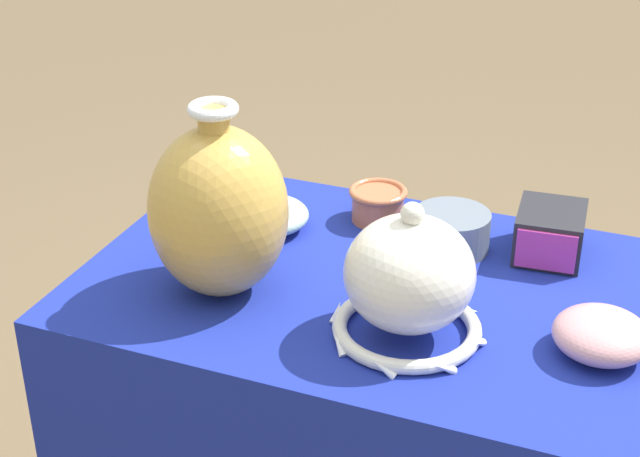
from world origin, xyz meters
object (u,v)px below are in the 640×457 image
cup_wide_terracotta (378,203)px  pot_squat_slate (451,231)px  vase_tall_bulbous (218,210)px  vase_dome_bell (409,282)px  bowl_shallow_celadon (269,215)px  bowl_shallow_rose (601,335)px  mosaic_tile_box (550,233)px

cup_wide_terracotta → pot_squat_slate: size_ratio=0.81×
pot_squat_slate → vase_tall_bulbous: bearing=-139.2°
vase_dome_bell → cup_wide_terracotta: (-0.16, 0.33, -0.06)m
vase_tall_bulbous → bowl_shallow_celadon: bearing=94.1°
cup_wide_terracotta → bowl_shallow_celadon: bearing=-148.9°
bowl_shallow_celadon → vase_tall_bulbous: bearing=-85.9°
vase_dome_bell → bowl_shallow_celadon: vase_dome_bell is taller
cup_wide_terracotta → pot_squat_slate: 0.16m
bowl_shallow_celadon → pot_squat_slate: 0.32m
bowl_shallow_celadon → bowl_shallow_rose: bearing=-16.4°
mosaic_tile_box → cup_wide_terracotta: (-0.31, 0.01, -0.01)m
vase_tall_bulbous → pot_squat_slate: (0.30, 0.26, -0.11)m
mosaic_tile_box → pot_squat_slate: 0.16m
cup_wide_terracotta → bowl_shallow_rose: bearing=-33.0°
bowl_shallow_rose → bowl_shallow_celadon: (-0.60, 0.18, -0.01)m
cup_wide_terracotta → bowl_shallow_celadon: 0.20m
mosaic_tile_box → pot_squat_slate: size_ratio=1.11×
bowl_shallow_celadon → vase_dome_bell: bearing=-35.2°
cup_wide_terracotta → vase_tall_bulbous: bearing=-115.8°
vase_tall_bulbous → pot_squat_slate: vase_tall_bulbous is taller
vase_dome_bell → pot_squat_slate: vase_dome_bell is taller
vase_tall_bulbous → bowl_shallow_celadon: vase_tall_bulbous is taller
cup_wide_terracotta → bowl_shallow_celadon: cup_wide_terracotta is taller
cup_wide_terracotta → bowl_shallow_rose: bowl_shallow_rose is taller
vase_dome_bell → cup_wide_terracotta: 0.37m
vase_tall_bulbous → vase_dome_bell: 0.32m
bowl_shallow_rose → bowl_shallow_celadon: size_ratio=0.98×
vase_dome_bell → cup_wide_terracotta: vase_dome_bell is taller
cup_wide_terracotta → pot_squat_slate: bearing=-20.1°
bowl_shallow_rose → bowl_shallow_celadon: 0.62m
mosaic_tile_box → bowl_shallow_celadon: size_ratio=1.02×
pot_squat_slate → bowl_shallow_rose: bearing=-38.7°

